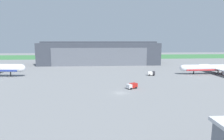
% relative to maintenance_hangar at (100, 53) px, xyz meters
% --- Properties ---
extents(ground_plane, '(440.00, 440.00, 0.00)m').
position_rel_maintenance_hangar_xyz_m(ground_plane, '(7.20, -88.58, -8.53)').
color(ground_plane, slate).
extents(grass_field_strip, '(440.00, 56.00, 0.08)m').
position_rel_maintenance_hangar_xyz_m(grass_field_strip, '(7.20, 64.15, -8.49)').
color(grass_field_strip, '#397440').
rests_on(grass_field_strip, ground_plane).
extents(maintenance_hangar, '(92.41, 31.39, 17.97)m').
position_rel_maintenance_hangar_xyz_m(maintenance_hangar, '(0.00, 0.00, 0.00)').
color(maintenance_hangar, '#383D47').
rests_on(maintenance_hangar, ground_plane).
extents(airliner_far_left, '(43.49, 34.59, 11.56)m').
position_rel_maintenance_hangar_xyz_m(airliner_far_left, '(66.44, -53.55, -5.00)').
color(airliner_far_left, silver).
rests_on(airliner_far_left, ground_plane).
extents(ops_van, '(3.94, 2.58, 2.39)m').
position_rel_maintenance_hangar_xyz_m(ops_van, '(27.85, -55.53, -7.24)').
color(ops_van, '#2D2D33').
rests_on(ops_van, ground_plane).
extents(fuel_bowser, '(4.83, 4.05, 2.07)m').
position_rel_maintenance_hangar_xyz_m(fuel_bowser, '(12.54, -82.47, -7.35)').
color(fuel_bowser, silver).
rests_on(fuel_bowser, ground_plane).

